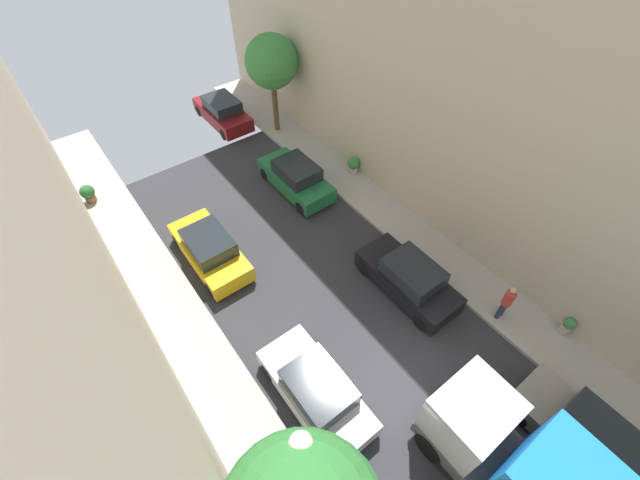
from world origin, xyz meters
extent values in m
plane|color=#2D2D33|center=(0.00, 0.00, 0.00)|extent=(32.00, 32.00, 0.00)
cube|color=#A8A399|center=(5.00, 0.00, 0.07)|extent=(2.00, 44.00, 0.15)
cube|color=silver|center=(-2.70, 1.81, 0.55)|extent=(1.76, 4.20, 0.76)
cube|color=#1E2328|center=(-2.70, 1.66, 1.25)|extent=(1.56, 2.10, 0.64)
cylinder|color=black|center=(-3.48, 3.36, 0.32)|extent=(0.22, 0.64, 0.64)
cylinder|color=black|center=(-1.92, 3.36, 0.32)|extent=(0.22, 0.64, 0.64)
cylinder|color=black|center=(-3.48, 0.26, 0.32)|extent=(0.22, 0.64, 0.64)
cylinder|color=black|center=(-1.92, 0.26, 0.32)|extent=(0.22, 0.64, 0.64)
cube|color=gold|center=(-2.70, 9.05, 0.55)|extent=(1.76, 4.20, 0.76)
cube|color=#1E2328|center=(-2.70, 8.90, 1.25)|extent=(1.56, 2.10, 0.64)
cylinder|color=black|center=(-3.48, 10.60, 0.32)|extent=(0.22, 0.64, 0.64)
cylinder|color=black|center=(-1.92, 10.60, 0.32)|extent=(0.22, 0.64, 0.64)
cylinder|color=black|center=(-3.48, 7.50, 0.32)|extent=(0.22, 0.64, 0.64)
cylinder|color=black|center=(-1.92, 7.50, 0.32)|extent=(0.22, 0.64, 0.64)
cube|color=gray|center=(2.70, -4.04, 0.55)|extent=(1.76, 4.20, 0.76)
cube|color=#1E2328|center=(2.70, -4.19, 1.25)|extent=(1.56, 2.10, 0.64)
cylinder|color=black|center=(1.92, -2.49, 0.32)|extent=(0.22, 0.64, 0.64)
cylinder|color=black|center=(3.48, -2.49, 0.32)|extent=(0.22, 0.64, 0.64)
cube|color=black|center=(2.70, 3.13, 0.55)|extent=(1.76, 4.20, 0.76)
cube|color=#1E2328|center=(2.70, 2.98, 1.25)|extent=(1.56, 2.10, 0.64)
cylinder|color=black|center=(1.92, 4.68, 0.32)|extent=(0.22, 0.64, 0.64)
cylinder|color=black|center=(3.48, 4.68, 0.32)|extent=(0.22, 0.64, 0.64)
cylinder|color=black|center=(1.92, 1.58, 0.32)|extent=(0.22, 0.64, 0.64)
cylinder|color=black|center=(3.48, 1.58, 0.32)|extent=(0.22, 0.64, 0.64)
cube|color=#1E6638|center=(2.70, 10.67, 0.55)|extent=(1.76, 4.20, 0.76)
cube|color=#1E2328|center=(2.70, 10.52, 1.25)|extent=(1.56, 2.10, 0.64)
cylinder|color=black|center=(1.92, 12.22, 0.32)|extent=(0.22, 0.64, 0.64)
cylinder|color=black|center=(3.48, 12.22, 0.32)|extent=(0.22, 0.64, 0.64)
cylinder|color=black|center=(1.92, 9.12, 0.32)|extent=(0.22, 0.64, 0.64)
cylinder|color=black|center=(3.48, 9.12, 0.32)|extent=(0.22, 0.64, 0.64)
cube|color=maroon|center=(2.70, 18.10, 0.55)|extent=(1.76, 4.20, 0.76)
cube|color=#1E2328|center=(2.70, 17.95, 1.25)|extent=(1.56, 2.10, 0.64)
cylinder|color=black|center=(1.92, 19.65, 0.32)|extent=(0.22, 0.64, 0.64)
cylinder|color=black|center=(3.48, 19.65, 0.32)|extent=(0.22, 0.64, 0.64)
cylinder|color=black|center=(1.92, 16.55, 0.32)|extent=(0.22, 0.64, 0.64)
cylinder|color=black|center=(3.48, 16.55, 0.32)|extent=(0.22, 0.64, 0.64)
cube|color=#B7B7BC|center=(0.00, -1.65, 1.83)|extent=(2.10, 1.80, 1.70)
cylinder|color=black|center=(-0.98, -1.45, 0.48)|extent=(0.30, 0.96, 0.96)
cylinder|color=black|center=(0.98, -1.45, 0.48)|extent=(0.30, 0.96, 0.96)
cylinder|color=#2D334C|center=(4.40, 0.12, 0.56)|extent=(0.18, 0.18, 0.82)
cylinder|color=#2D334C|center=(4.62, 0.12, 0.56)|extent=(0.18, 0.18, 0.82)
cylinder|color=#D83F33|center=(4.51, 0.12, 1.29)|extent=(0.36, 0.36, 0.64)
sphere|color=tan|center=(4.51, 0.12, 1.75)|extent=(0.24, 0.24, 0.24)
cylinder|color=brown|center=(4.72, 15.44, 1.60)|extent=(0.29, 0.29, 2.89)
sphere|color=#38843D|center=(4.72, 15.44, 4.05)|extent=(2.69, 2.69, 2.69)
cylinder|color=brown|center=(-5.64, 15.67, 0.30)|extent=(0.47, 0.47, 0.30)
sphere|color=#23602D|center=(-5.64, 15.67, 0.71)|extent=(0.65, 0.65, 0.65)
cylinder|color=#B2A899|center=(5.80, -1.70, 0.37)|extent=(0.34, 0.34, 0.43)
sphere|color=#38843D|center=(5.80, -1.70, 0.75)|extent=(0.41, 0.41, 0.41)
cylinder|color=#B2A899|center=(5.71, 9.89, 0.30)|extent=(0.52, 0.52, 0.30)
sphere|color=#38843D|center=(5.71, 9.89, 0.70)|extent=(0.61, 0.61, 0.61)
sphere|color=white|center=(-4.60, -0.37, 5.73)|extent=(0.44, 0.44, 0.44)
camera|label=1|loc=(-5.54, -2.15, 13.22)|focal=22.65mm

